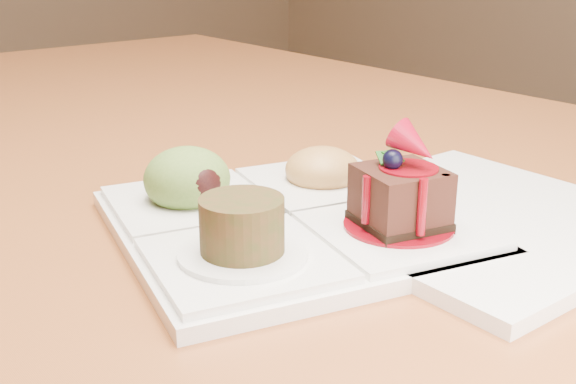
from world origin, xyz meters
TOP-DOWN VIEW (x-y plane):
  - dining_table at (0.00, 0.00)m, footprint 1.00×1.80m
  - sampler_plate at (-0.12, -0.21)m, footprint 0.32×0.32m
  - second_plate at (0.01, -0.30)m, footprint 0.27×0.27m

SIDE VIEW (x-z plane):
  - dining_table at x=0.00m, z-range 0.31..1.06m
  - second_plate at x=0.01m, z-range 0.75..0.76m
  - sampler_plate at x=-0.12m, z-range 0.72..0.82m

